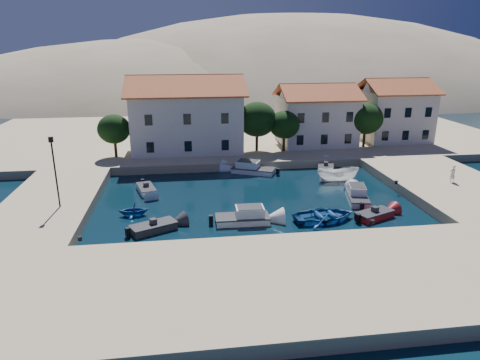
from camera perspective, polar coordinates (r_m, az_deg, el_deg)
The scene contains 23 objects.
ground at distance 32.87m, azimuth 4.69°, elevation -8.76°, with size 400.00×400.00×0.00m, color black.
quay_south at distance 27.54m, azimuth 7.42°, elevation -13.36°, with size 52.00×12.00×1.00m, color #C4B086.
quay_east at distance 49.28m, azimuth 26.04°, elevation -0.73°, with size 11.00×20.00×1.00m, color #C4B086.
quay_west at distance 43.02m, azimuth -24.06°, elevation -3.02°, with size 8.00×20.00×1.00m, color #C4B086.
quay_north at distance 68.68m, azimuth -0.39°, elevation 5.98°, with size 80.00×36.00×1.00m, color #C4B086.
hills at distance 159.31m, azimuth 2.35°, elevation 4.07°, with size 254.00×176.00×99.00m.
building_left at distance 57.33m, azimuth -7.15°, elevation 8.97°, with size 14.70×9.45×9.70m.
building_mid at distance 61.30m, azimuth 10.13°, elevation 8.73°, with size 10.50×8.40×8.30m.
building_right at distance 66.77m, azimuth 19.86°, elevation 8.92°, with size 9.45×8.40×8.80m.
trees at distance 56.10m, azimuth 3.83°, elevation 7.74°, with size 37.30×5.30×6.45m.
lamppost at distance 39.52m, azimuth -23.51°, elevation 1.79°, with size 0.35×0.25×6.22m.
bollards at distance 36.46m, azimuth 7.76°, elevation -4.12°, with size 29.36×9.56×0.30m.
motorboat_grey_sw at distance 35.85m, azimuth -11.45°, elevation -6.20°, with size 4.04×3.10×1.25m.
cabin_cruiser_south at distance 36.56m, azimuth 0.33°, elevation -5.02°, with size 4.63×2.05×1.60m.
rowboat_south at distance 37.94m, azimuth 11.16°, elevation -5.28°, with size 3.92×5.48×1.14m, color #1A4E91.
motorboat_red_se at distance 39.39m, azimuth 17.49°, elevation -4.45°, with size 3.81×2.82×1.25m.
cabin_cruiser_east at distance 42.97m, azimuth 15.39°, elevation -2.12°, with size 2.78×4.72×1.60m.
boat_east at distance 48.60m, azimuth 12.86°, elevation -0.18°, with size 1.73×4.60×1.78m, color white.
motorboat_white_ne at distance 52.40m, azimuth 11.35°, elevation 1.58°, with size 2.98×4.25×1.25m.
rowboat_west at distance 39.37m, azimuth -13.96°, elevation -4.60°, with size 2.23×2.59×1.36m, color #1A4E91.
motorboat_white_west at distance 44.98m, azimuth -12.38°, elevation -1.22°, with size 2.35×3.68×1.25m.
cabin_cruiser_north at distance 50.38m, azimuth 1.81°, elevation 1.49°, with size 5.42×4.05×1.60m.
pedestrian at distance 48.84m, azimuth 26.49°, elevation 0.76°, with size 0.65×0.42×1.77m, color silver.
Camera 1 is at (-6.56, -28.64, 14.74)m, focal length 32.00 mm.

